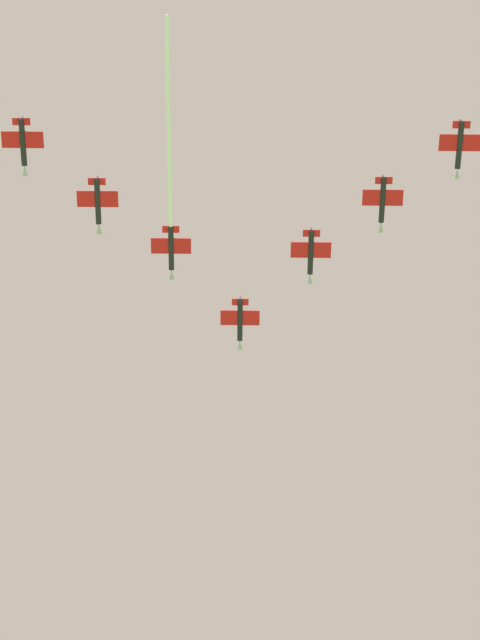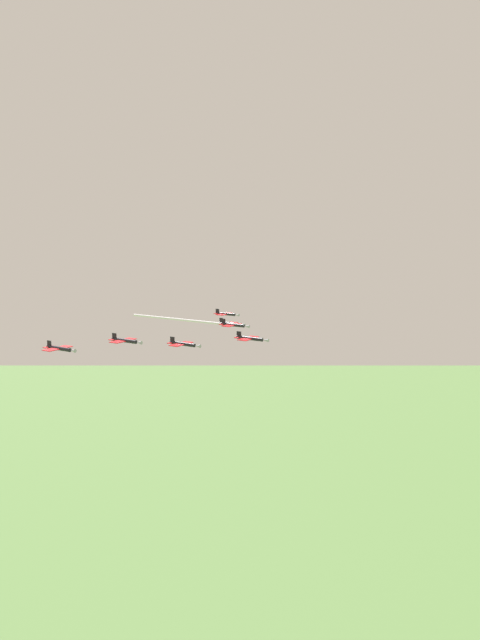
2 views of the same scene
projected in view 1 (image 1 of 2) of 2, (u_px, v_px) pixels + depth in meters
The scene contains 7 objects.
jet_lead at pixel (240, 321), 214.41m from camera, with size 9.11×11.86×2.49m.
jet_port_inner at pixel (170, 182), 203.80m from camera, with size 21.30×51.15×2.49m.
jet_starboard_inner at pixel (311, 254), 207.55m from camera, with size 9.11×11.86×2.49m.
jet_port_outer at pixel (98, 203), 202.99m from camera, with size 9.11×11.86×2.49m.
jet_starboard_outer at pixel (382, 201), 205.79m from camera, with size 9.11×11.86×2.49m.
jet_center_rear at pixel (23, 143), 199.53m from camera, with size 9.11×11.86×2.49m.
jet_port_trail at pixel (459, 147), 200.32m from camera, with size 9.11×11.86×2.49m.
Camera 1 is at (-34.74, -89.26, 3.00)m, focal length 55.68 mm.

